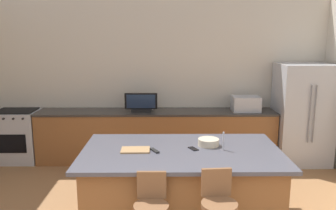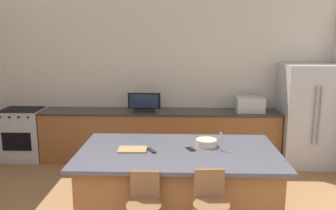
{
  "view_description": "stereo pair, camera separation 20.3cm",
  "coord_description": "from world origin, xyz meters",
  "px_view_note": "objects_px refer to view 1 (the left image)",
  "views": [
    {
      "loc": [
        0.07,
        -1.42,
        2.25
      ],
      "look_at": [
        0.11,
        3.28,
        1.3
      ],
      "focal_mm": 36.99,
      "sensor_mm": 36.0,
      "label": 1
    },
    {
      "loc": [
        0.27,
        -1.42,
        2.25
      ],
      "look_at": [
        0.11,
        3.28,
        1.3
      ],
      "focal_mm": 36.99,
      "sensor_mm": 36.0,
      "label": 2
    }
  ],
  "objects_px": {
    "cutting_board": "(135,150)",
    "tv_monitor": "(141,103)",
    "fruit_bowl": "(208,142)",
    "cell_phone": "(193,149)",
    "range_oven": "(18,136)",
    "tv_remote": "(155,151)",
    "microwave": "(246,104)",
    "refrigerator": "(302,114)",
    "kitchen_island": "(181,186)"
  },
  "relations": [
    {
      "from": "kitchen_island",
      "to": "fruit_bowl",
      "type": "xyz_separation_m",
      "value": [
        0.34,
        0.17,
        0.49
      ]
    },
    {
      "from": "microwave",
      "to": "cell_phone",
      "type": "relative_size",
      "value": 3.2
    },
    {
      "from": "tv_remote",
      "to": "range_oven",
      "type": "bearing_deg",
      "value": 111.06
    },
    {
      "from": "tv_monitor",
      "to": "range_oven",
      "type": "bearing_deg",
      "value": 178.7
    },
    {
      "from": "tv_monitor",
      "to": "cutting_board",
      "type": "xyz_separation_m",
      "value": [
        0.07,
        -2.1,
        -0.14
      ]
    },
    {
      "from": "range_oven",
      "to": "tv_monitor",
      "type": "height_order",
      "value": "tv_monitor"
    },
    {
      "from": "fruit_bowl",
      "to": "kitchen_island",
      "type": "bearing_deg",
      "value": -153.83
    },
    {
      "from": "cell_phone",
      "to": "tv_remote",
      "type": "height_order",
      "value": "tv_remote"
    },
    {
      "from": "cell_phone",
      "to": "tv_remote",
      "type": "distance_m",
      "value": 0.46
    },
    {
      "from": "tv_monitor",
      "to": "refrigerator",
      "type": "bearing_deg",
      "value": -0.71
    },
    {
      "from": "microwave",
      "to": "cell_phone",
      "type": "height_order",
      "value": "microwave"
    },
    {
      "from": "tv_remote",
      "to": "kitchen_island",
      "type": "bearing_deg",
      "value": -20.36
    },
    {
      "from": "refrigerator",
      "to": "range_oven",
      "type": "bearing_deg",
      "value": 179.03
    },
    {
      "from": "refrigerator",
      "to": "range_oven",
      "type": "relative_size",
      "value": 1.88
    },
    {
      "from": "kitchen_island",
      "to": "range_oven",
      "type": "xyz_separation_m",
      "value": [
        -2.85,
        2.14,
        -0.0
      ]
    },
    {
      "from": "kitchen_island",
      "to": "fruit_bowl",
      "type": "height_order",
      "value": "fruit_bowl"
    },
    {
      "from": "range_oven",
      "to": "tv_remote",
      "type": "distance_m",
      "value": 3.37
    },
    {
      "from": "microwave",
      "to": "tv_remote",
      "type": "height_order",
      "value": "microwave"
    },
    {
      "from": "refrigerator",
      "to": "fruit_bowl",
      "type": "distance_m",
      "value": 2.67
    },
    {
      "from": "tv_monitor",
      "to": "cutting_board",
      "type": "distance_m",
      "value": 2.11
    },
    {
      "from": "kitchen_island",
      "to": "tv_remote",
      "type": "height_order",
      "value": "tv_remote"
    },
    {
      "from": "kitchen_island",
      "to": "refrigerator",
      "type": "distance_m",
      "value": 3.06
    },
    {
      "from": "tv_remote",
      "to": "cell_phone",
      "type": "bearing_deg",
      "value": -18.41
    },
    {
      "from": "refrigerator",
      "to": "microwave",
      "type": "bearing_deg",
      "value": 174.99
    },
    {
      "from": "range_oven",
      "to": "cutting_board",
      "type": "distance_m",
      "value": 3.19
    },
    {
      "from": "cutting_board",
      "to": "tv_monitor",
      "type": "bearing_deg",
      "value": 92.01
    },
    {
      "from": "kitchen_island",
      "to": "microwave",
      "type": "xyz_separation_m",
      "value": [
        1.25,
        2.14,
        0.58
      ]
    },
    {
      "from": "kitchen_island",
      "to": "tv_remote",
      "type": "relative_size",
      "value": 13.81
    },
    {
      "from": "refrigerator",
      "to": "microwave",
      "type": "height_order",
      "value": "refrigerator"
    },
    {
      "from": "range_oven",
      "to": "kitchen_island",
      "type": "bearing_deg",
      "value": -36.88
    },
    {
      "from": "kitchen_island",
      "to": "fruit_bowl",
      "type": "bearing_deg",
      "value": 26.17
    },
    {
      "from": "range_oven",
      "to": "fruit_bowl",
      "type": "height_order",
      "value": "fruit_bowl"
    },
    {
      "from": "microwave",
      "to": "fruit_bowl",
      "type": "height_order",
      "value": "microwave"
    },
    {
      "from": "fruit_bowl",
      "to": "cell_phone",
      "type": "relative_size",
      "value": 1.71
    },
    {
      "from": "refrigerator",
      "to": "cell_phone",
      "type": "relative_size",
      "value": 11.77
    },
    {
      "from": "kitchen_island",
      "to": "tv_monitor",
      "type": "distance_m",
      "value": 2.26
    },
    {
      "from": "refrigerator",
      "to": "range_oven",
      "type": "distance_m",
      "value": 5.1
    },
    {
      "from": "refrigerator",
      "to": "range_oven",
      "type": "height_order",
      "value": "refrigerator"
    },
    {
      "from": "kitchen_island",
      "to": "tv_monitor",
      "type": "xyz_separation_m",
      "value": [
        -0.61,
        2.09,
        0.6
      ]
    },
    {
      "from": "tv_monitor",
      "to": "fruit_bowl",
      "type": "height_order",
      "value": "tv_monitor"
    },
    {
      "from": "range_oven",
      "to": "cell_phone",
      "type": "bearing_deg",
      "value": -35.08
    },
    {
      "from": "tv_monitor",
      "to": "fruit_bowl",
      "type": "xyz_separation_m",
      "value": [
        0.95,
        -1.92,
        -0.11
      ]
    },
    {
      "from": "range_oven",
      "to": "microwave",
      "type": "bearing_deg",
      "value": 0.02
    },
    {
      "from": "refrigerator",
      "to": "tv_remote",
      "type": "distance_m",
      "value": 3.3
    },
    {
      "from": "cell_phone",
      "to": "kitchen_island",
      "type": "bearing_deg",
      "value": 167.48
    },
    {
      "from": "kitchen_island",
      "to": "fruit_bowl",
      "type": "relative_size",
      "value": 9.17
    },
    {
      "from": "refrigerator",
      "to": "tv_monitor",
      "type": "relative_size",
      "value": 3.09
    },
    {
      "from": "refrigerator",
      "to": "cutting_board",
      "type": "distance_m",
      "value": 3.46
    },
    {
      "from": "refrigerator",
      "to": "tv_remote",
      "type": "xyz_separation_m",
      "value": [
        -2.55,
        -2.09,
        0.05
      ]
    },
    {
      "from": "microwave",
      "to": "fruit_bowl",
      "type": "xyz_separation_m",
      "value": [
        -0.91,
        -1.97,
        -0.09
      ]
    }
  ]
}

